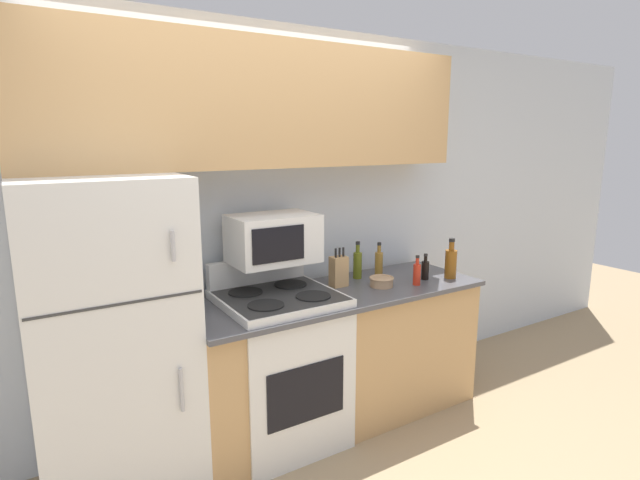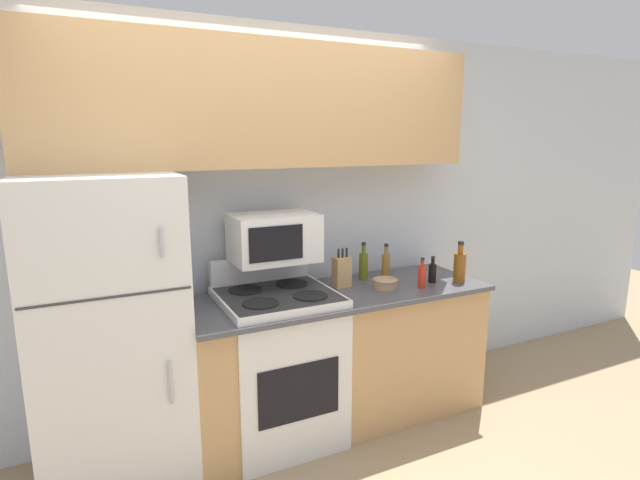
{
  "view_description": "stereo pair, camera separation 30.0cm",
  "coord_description": "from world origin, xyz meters",
  "px_view_note": "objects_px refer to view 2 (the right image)",
  "views": [
    {
      "loc": [
        -1.33,
        -2.22,
        1.85
      ],
      "look_at": [
        0.23,
        0.28,
        1.24
      ],
      "focal_mm": 28.0,
      "sensor_mm": 36.0,
      "label": 1
    },
    {
      "loc": [
        -1.07,
        -2.36,
        1.85
      ],
      "look_at": [
        0.23,
        0.28,
        1.24
      ],
      "focal_mm": 28.0,
      "sensor_mm": 36.0,
      "label": 2
    }
  ],
  "objects_px": {
    "bowl": "(385,283)",
    "bottle_whiskey": "(460,266)",
    "bottle_soy_sauce": "(432,272)",
    "bottle_vinegar": "(386,264)",
    "knife_block": "(342,272)",
    "refrigerator": "(110,334)",
    "bottle_hot_sauce": "(422,276)",
    "bottle_olive_oil": "(363,265)",
    "stove": "(278,364)",
    "microwave": "(274,238)"
  },
  "relations": [
    {
      "from": "bottle_whiskey",
      "to": "bottle_soy_sauce",
      "type": "bearing_deg",
      "value": 159.14
    },
    {
      "from": "bottle_olive_oil",
      "to": "refrigerator",
      "type": "bearing_deg",
      "value": -175.35
    },
    {
      "from": "bowl",
      "to": "bottle_whiskey",
      "type": "relative_size",
      "value": 0.58
    },
    {
      "from": "bottle_vinegar",
      "to": "bottle_olive_oil",
      "type": "xyz_separation_m",
      "value": [
        -0.17,
        0.03,
        0.01
      ]
    },
    {
      "from": "microwave",
      "to": "refrigerator",
      "type": "bearing_deg",
      "value": -174.33
    },
    {
      "from": "knife_block",
      "to": "bottle_soy_sauce",
      "type": "height_order",
      "value": "knife_block"
    },
    {
      "from": "bottle_soy_sauce",
      "to": "bottle_vinegar",
      "type": "relative_size",
      "value": 0.75
    },
    {
      "from": "bottle_soy_sauce",
      "to": "bottle_hot_sauce",
      "type": "distance_m",
      "value": 0.16
    },
    {
      "from": "refrigerator",
      "to": "bottle_hot_sauce",
      "type": "bearing_deg",
      "value": -6.21
    },
    {
      "from": "bottle_whiskey",
      "to": "bowl",
      "type": "bearing_deg",
      "value": 170.13
    },
    {
      "from": "bottle_olive_oil",
      "to": "bottle_hot_sauce",
      "type": "bearing_deg",
      "value": -54.49
    },
    {
      "from": "microwave",
      "to": "bottle_vinegar",
      "type": "xyz_separation_m",
      "value": [
        0.83,
        0.01,
        -0.26
      ]
    },
    {
      "from": "refrigerator",
      "to": "bottle_vinegar",
      "type": "xyz_separation_m",
      "value": [
        1.79,
        0.11,
        0.15
      ]
    },
    {
      "from": "bottle_soy_sauce",
      "to": "bottle_whiskey",
      "type": "height_order",
      "value": "bottle_whiskey"
    },
    {
      "from": "knife_block",
      "to": "bottle_vinegar",
      "type": "distance_m",
      "value": 0.38
    },
    {
      "from": "stove",
      "to": "microwave",
      "type": "height_order",
      "value": "microwave"
    },
    {
      "from": "refrigerator",
      "to": "knife_block",
      "type": "distance_m",
      "value": 1.42
    },
    {
      "from": "bottle_hot_sauce",
      "to": "stove",
      "type": "bearing_deg",
      "value": 170.07
    },
    {
      "from": "bottle_whiskey",
      "to": "refrigerator",
      "type": "bearing_deg",
      "value": 174.75
    },
    {
      "from": "stove",
      "to": "microwave",
      "type": "xyz_separation_m",
      "value": [
        0.04,
        0.14,
        0.77
      ]
    },
    {
      "from": "bowl",
      "to": "bottle_soy_sauce",
      "type": "bearing_deg",
      "value": -4.19
    },
    {
      "from": "microwave",
      "to": "bottle_hot_sauce",
      "type": "bearing_deg",
      "value": -18.4
    },
    {
      "from": "stove",
      "to": "microwave",
      "type": "relative_size",
      "value": 2.14
    },
    {
      "from": "bottle_whiskey",
      "to": "bottle_hot_sauce",
      "type": "relative_size",
      "value": 1.4
    },
    {
      "from": "bottle_vinegar",
      "to": "bottle_whiskey",
      "type": "bearing_deg",
      "value": -38.24
    },
    {
      "from": "bottle_soy_sauce",
      "to": "bottle_olive_oil",
      "type": "xyz_separation_m",
      "value": [
        -0.38,
        0.27,
        0.03
      ]
    },
    {
      "from": "knife_block",
      "to": "bottle_olive_oil",
      "type": "relative_size",
      "value": 0.99
    },
    {
      "from": "stove",
      "to": "bowl",
      "type": "xyz_separation_m",
      "value": [
        0.72,
        -0.07,
        0.44
      ]
    },
    {
      "from": "knife_block",
      "to": "bottle_hot_sauce",
      "type": "height_order",
      "value": "knife_block"
    },
    {
      "from": "bowl",
      "to": "bottle_hot_sauce",
      "type": "relative_size",
      "value": 0.81
    },
    {
      "from": "bottle_olive_oil",
      "to": "bottle_hot_sauce",
      "type": "relative_size",
      "value": 1.3
    },
    {
      "from": "microwave",
      "to": "knife_block",
      "type": "height_order",
      "value": "microwave"
    },
    {
      "from": "knife_block",
      "to": "bottle_vinegar",
      "type": "relative_size",
      "value": 1.07
    },
    {
      "from": "bottle_soy_sauce",
      "to": "bottle_whiskey",
      "type": "xyz_separation_m",
      "value": [
        0.17,
        -0.07,
        0.04
      ]
    },
    {
      "from": "microwave",
      "to": "bottle_vinegar",
      "type": "distance_m",
      "value": 0.87
    },
    {
      "from": "bottle_vinegar",
      "to": "bowl",
      "type": "bearing_deg",
      "value": -124.2
    },
    {
      "from": "bowl",
      "to": "bottle_vinegar",
      "type": "xyz_separation_m",
      "value": [
        0.14,
        0.21,
        0.06
      ]
    },
    {
      "from": "bottle_soy_sauce",
      "to": "bottle_olive_oil",
      "type": "bearing_deg",
      "value": 144.89
    },
    {
      "from": "bowl",
      "to": "bottle_soy_sauce",
      "type": "distance_m",
      "value": 0.36
    },
    {
      "from": "bottle_soy_sauce",
      "to": "microwave",
      "type": "bearing_deg",
      "value": 167.51
    },
    {
      "from": "knife_block",
      "to": "bottle_olive_oil",
      "type": "distance_m",
      "value": 0.23
    },
    {
      "from": "knife_block",
      "to": "bottle_whiskey",
      "type": "bearing_deg",
      "value": -17.95
    },
    {
      "from": "bottle_soy_sauce",
      "to": "bottle_whiskey",
      "type": "relative_size",
      "value": 0.64
    },
    {
      "from": "bottle_whiskey",
      "to": "bottle_hot_sauce",
      "type": "distance_m",
      "value": 0.32
    },
    {
      "from": "bottle_soy_sauce",
      "to": "bottle_olive_oil",
      "type": "height_order",
      "value": "bottle_olive_oil"
    },
    {
      "from": "microwave",
      "to": "bottle_olive_oil",
      "type": "relative_size",
      "value": 1.98
    },
    {
      "from": "refrigerator",
      "to": "bottle_vinegar",
      "type": "bearing_deg",
      "value": 3.35
    },
    {
      "from": "refrigerator",
      "to": "bottle_whiskey",
      "type": "height_order",
      "value": "refrigerator"
    },
    {
      "from": "stove",
      "to": "knife_block",
      "type": "height_order",
      "value": "knife_block"
    },
    {
      "from": "stove",
      "to": "bottle_soy_sauce",
      "type": "height_order",
      "value": "stove"
    }
  ]
}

